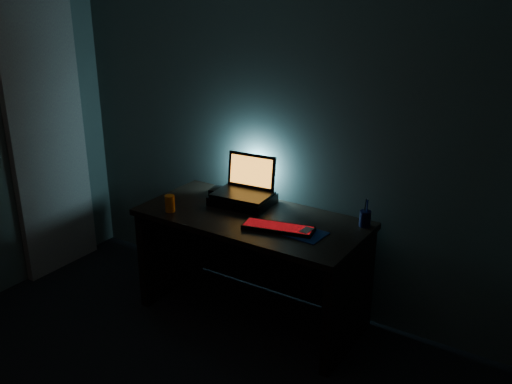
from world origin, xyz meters
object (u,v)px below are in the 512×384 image
at_px(juice_glass, 170,203).
at_px(router, 222,192).
at_px(laptop, 246,185).
at_px(mouse, 306,232).
at_px(pen_cup, 365,219).
at_px(keyboard, 278,228).

height_order(juice_glass, router, juice_glass).
relative_size(laptop, mouse, 4.49).
height_order(mouse, router, router).
distance_m(mouse, pen_cup, 0.40).
xyz_separation_m(pen_cup, juice_glass, (-1.18, -0.47, 0.01)).
bearing_deg(juice_glass, laptop, 52.76).
distance_m(keyboard, pen_cup, 0.55).
relative_size(pen_cup, juice_glass, 0.91).
height_order(keyboard, pen_cup, pen_cup).
bearing_deg(laptop, pen_cup, -2.03).
bearing_deg(mouse, laptop, 160.56).
bearing_deg(router, juice_glass, -116.26).
xyz_separation_m(keyboard, router, (-0.63, 0.29, 0.01)).
bearing_deg(laptop, juice_glass, -132.48).
distance_m(mouse, router, 0.85).
distance_m(laptop, juice_glass, 0.54).
xyz_separation_m(laptop, pen_cup, (0.86, 0.05, -0.07)).
bearing_deg(pen_cup, keyboard, -141.42).
bearing_deg(pen_cup, laptop, -176.80).
bearing_deg(pen_cup, router, -177.15).
xyz_separation_m(pen_cup, router, (-1.06, -0.05, -0.02)).
xyz_separation_m(keyboard, juice_glass, (-0.75, -0.13, 0.04)).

